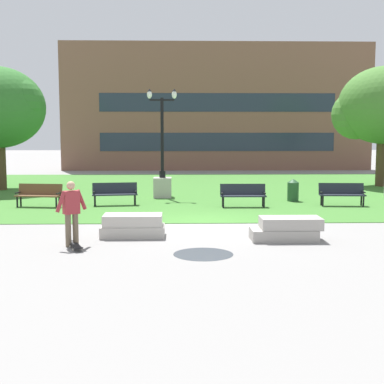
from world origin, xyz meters
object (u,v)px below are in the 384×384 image
(park_bench_near_left, at_px, (115,192))
(park_bench_far_left, at_px, (39,194))
(skateboard, at_px, (76,245))
(park_bench_near_right, at_px, (243,194))
(trash_bin, at_px, (293,190))
(park_bench_far_right, at_px, (342,193))
(concrete_block_center, at_px, (133,226))
(person_skateboarder, at_px, (71,210))
(concrete_block_left, at_px, (287,229))
(lamp_post_left, at_px, (162,176))

(park_bench_near_left, xyz_separation_m, park_bench_far_left, (-2.95, -0.40, 0.00))
(park_bench_near_left, height_order, park_bench_far_left, same)
(skateboard, relative_size, park_bench_far_left, 0.55)
(park_bench_near_right, distance_m, trash_bin, 2.89)
(park_bench_far_right, bearing_deg, skateboard, -140.33)
(park_bench_far_left, height_order, trash_bin, trash_bin)
(park_bench_far_left, height_order, park_bench_far_right, same)
(concrete_block_center, distance_m, trash_bin, 9.79)
(person_skateboarder, distance_m, park_bench_far_left, 7.85)
(person_skateboarder, height_order, park_bench_near_right, person_skateboarder)
(concrete_block_center, relative_size, person_skateboarder, 1.05)
(park_bench_near_right, bearing_deg, concrete_block_center, -123.40)
(person_skateboarder, bearing_deg, park_bench_near_right, 53.09)
(concrete_block_center, height_order, person_skateboarder, person_skateboarder)
(concrete_block_left, relative_size, park_bench_near_right, 1.06)
(park_bench_far_left, bearing_deg, park_bench_far_right, -0.07)
(lamp_post_left, bearing_deg, park_bench_far_left, -148.84)
(skateboard, distance_m, park_bench_far_left, 8.19)
(concrete_block_left, bearing_deg, concrete_block_center, 171.68)
(concrete_block_center, bearing_deg, park_bench_far_right, 37.64)
(person_skateboarder, bearing_deg, park_bench_far_left, 110.36)
(concrete_block_left, xyz_separation_m, park_bench_near_left, (-5.55, 7.12, 0.23))
(trash_bin, bearing_deg, park_bench_near_left, -171.96)
(park_bench_far_left, bearing_deg, concrete_block_left, -38.35)
(concrete_block_left, height_order, lamp_post_left, lamp_post_left)
(skateboard, distance_m, lamp_post_left, 10.78)
(skateboard, bearing_deg, concrete_block_center, 49.54)
(person_skateboarder, xyz_separation_m, trash_bin, (7.71, 8.81, -0.46))
(skateboard, height_order, park_bench_far_left, park_bench_far_left)
(concrete_block_center, distance_m, lamp_post_left, 9.04)
(concrete_block_left, height_order, park_bench_far_right, park_bench_far_right)
(concrete_block_center, distance_m, park_bench_near_left, 6.62)
(skateboard, relative_size, lamp_post_left, 0.21)
(skateboard, xyz_separation_m, park_bench_near_right, (5.21, 7.44, 0.45))
(person_skateboarder, xyz_separation_m, skateboard, (0.15, -0.31, -0.88))
(concrete_block_center, distance_m, skateboard, 2.07)
(park_bench_near_left, relative_size, park_bench_far_left, 1.00)
(skateboard, relative_size, park_bench_far_right, 0.56)
(concrete_block_left, distance_m, skateboard, 5.71)
(lamp_post_left, relative_size, trash_bin, 5.06)
(concrete_block_left, distance_m, person_skateboarder, 5.84)
(concrete_block_left, height_order, park_bench_far_left, park_bench_far_left)
(concrete_block_left, height_order, skateboard, concrete_block_left)
(concrete_block_center, relative_size, skateboard, 1.76)
(park_bench_near_right, bearing_deg, skateboard, -125.00)
(concrete_block_center, distance_m, park_bench_far_left, 7.41)
(concrete_block_center, bearing_deg, concrete_block_left, -8.32)
(concrete_block_center, xyz_separation_m, trash_bin, (6.23, 7.55, 0.20))
(concrete_block_center, bearing_deg, park_bench_near_left, 101.01)
(concrete_block_left, bearing_deg, person_skateboarder, -173.77)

